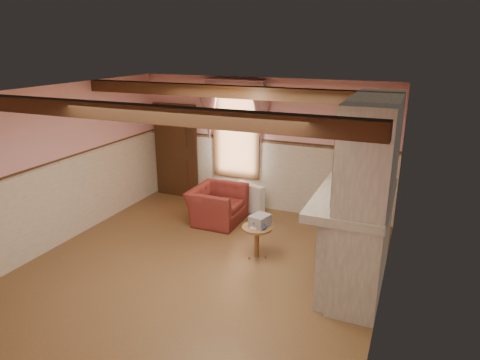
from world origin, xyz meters
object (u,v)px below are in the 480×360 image
at_px(bowl, 356,188).
at_px(oil_lamp, 362,172).
at_px(armchair, 217,205).
at_px(radiator, 250,198).
at_px(side_table, 257,242).
at_px(mantel_clock, 360,178).

bearing_deg(bowl, oil_lamp, 90.00).
relative_size(armchair, bowl, 3.06).
height_order(radiator, oil_lamp, oil_lamp).
bearing_deg(oil_lamp, side_table, -163.29).
xyz_separation_m(armchair, mantel_clock, (2.81, -0.82, 1.16)).
bearing_deg(oil_lamp, bowl, -90.00).
height_order(radiator, mantel_clock, mantel_clock).
xyz_separation_m(radiator, bowl, (2.42, -1.93, 1.16)).
distance_m(side_table, radiator, 2.07).
bearing_deg(radiator, bowl, -18.39).
relative_size(armchair, radiator, 1.57).
bearing_deg(armchair, radiator, -27.64).
bearing_deg(side_table, armchair, 139.14).
distance_m(armchair, side_table, 1.68).
distance_m(armchair, bowl, 3.24).
relative_size(side_table, mantel_clock, 2.29).
xyz_separation_m(armchair, bowl, (2.81, -1.15, 1.11)).
relative_size(mantel_clock, oil_lamp, 0.86).
bearing_deg(side_table, radiator, 114.86).
bearing_deg(mantel_clock, oil_lamp, 90.00).
height_order(mantel_clock, oil_lamp, oil_lamp).
height_order(armchair, oil_lamp, oil_lamp).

